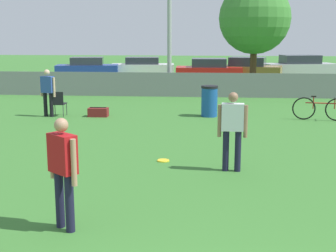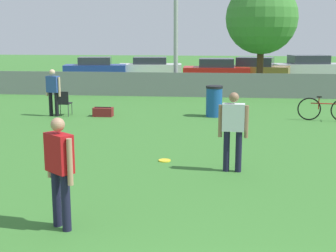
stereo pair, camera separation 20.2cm
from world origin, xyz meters
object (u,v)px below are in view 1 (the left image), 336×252
spectator_in_blue (48,90)px  parked_car_silver (300,67)px  bicycle_sideline (320,109)px  gear_bag_sideline (98,112)px  frisbee_disc (163,160)px  folding_chair_sideline (58,102)px  parked_car_red (209,70)px  player_thrower_red (63,166)px  player_receiver_white (232,126)px  parked_car_tan (247,69)px  parked_car_blue (87,68)px  trash_bin (209,101)px  tree_near_pole (255,18)px  parked_car_white (143,67)px

spectator_in_blue → parked_car_silver: 19.53m
bicycle_sideline → parked_car_silver: (2.22, 15.77, 0.32)m
gear_bag_sideline → frisbee_disc: bearing=-63.2°
folding_chair_sideline → parked_car_red: bearing=-112.9°
parked_car_silver → frisbee_disc: bearing=-119.3°
player_thrower_red → frisbee_disc: (1.06, 3.84, -0.95)m
frisbee_disc → bicycle_sideline: (4.67, 5.51, 0.38)m
player_receiver_white → folding_chair_sideline: size_ratio=1.90×
gear_bag_sideline → parked_car_tan: bearing=65.6°
parked_car_tan → folding_chair_sideline: bearing=-107.0°
frisbee_disc → bicycle_sideline: bicycle_sideline is taller
spectator_in_blue → parked_car_blue: 14.68m
folding_chair_sideline → gear_bag_sideline: (1.39, 0.07, -0.35)m
folding_chair_sideline → trash_bin: 5.24m
tree_near_pole → parked_car_white: (-6.62, 8.51, -2.90)m
parked_car_red → folding_chair_sideline: bearing=-113.3°
folding_chair_sideline → player_receiver_white: bearing=131.8°
folding_chair_sideline → parked_car_red: parked_car_red is taller
tree_near_pole → frisbee_disc: tree_near_pole is taller
folding_chair_sideline → frisbee_disc: bearing=126.4°
player_thrower_red → gear_bag_sideline: (-1.75, 9.42, -0.81)m
trash_bin → parked_car_blue: parked_car_blue is taller
tree_near_pole → parked_car_tan: size_ratio=1.20×
bicycle_sideline → gear_bag_sideline: size_ratio=2.67×
trash_bin → spectator_in_blue: bearing=-174.4°
gear_bag_sideline → parked_car_blue: (-4.11, 14.32, 0.50)m
bicycle_sideline → parked_car_red: bearing=114.2°
folding_chair_sideline → parked_car_silver: 19.28m
player_receiver_white → parked_car_silver: (5.40, 21.91, -0.25)m
player_receiver_white → parked_car_tan: (1.83, 19.73, -0.28)m
tree_near_pole → bicycle_sideline: bearing=-78.0°
parked_car_blue → parked_car_red: 8.03m
player_thrower_red → parked_car_white: 25.38m
trash_bin → parked_car_tan: bearing=80.1°
folding_chair_sideline → bicycle_sideline: (8.87, 0.00, -0.11)m
spectator_in_blue → bicycle_sideline: spectator_in_blue is taller
folding_chair_sideline → parked_car_tan: bearing=-120.0°
player_receiver_white → parked_car_blue: 22.20m
player_thrower_red → folding_chair_sideline: size_ratio=1.90×
tree_near_pole → parked_car_blue: bearing=145.1°
frisbee_disc → player_receiver_white: bearing=-23.3°
bicycle_sideline → tree_near_pole: bearing=110.0°
bicycle_sideline → parked_car_blue: parked_car_blue is taller
player_receiver_white → parked_car_red: player_receiver_white is taller
trash_bin → parked_car_blue: 16.05m
folding_chair_sideline → parked_car_white: (0.68, 15.91, 0.14)m
player_thrower_red → bicycle_sideline: 10.98m
tree_near_pole → parked_car_red: tree_near_pole is taller
player_receiver_white → bicycle_sideline: (3.18, 6.15, -0.57)m
trash_bin → parked_car_white: (-4.53, 15.46, 0.11)m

